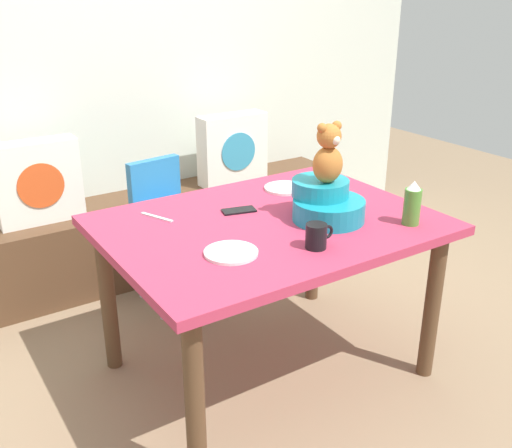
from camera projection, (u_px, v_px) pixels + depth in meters
The scene contains 15 objects.
ground_plane at pixel (268, 368), 2.73m from camera, with size 8.00×8.00×0.00m, color #8C7256.
back_wall at pixel (122, 48), 3.42m from camera, with size 4.40×0.10×2.60m, color silver.
window_bench at pixel (153, 233), 3.62m from camera, with size 2.60×0.44×0.46m, color brown.
pillow_floral_left at pixel (37, 182), 3.11m from camera, with size 0.44×0.15×0.44m.
pillow_floral_right at pixel (233, 149), 3.71m from camera, with size 0.44×0.15×0.44m.
dining_table at pixel (269, 241), 2.48m from camera, with size 1.35×1.01×0.74m.
highchair at pixel (169, 213), 3.12m from camera, with size 0.36×0.48×0.79m.
infant_seat_teal at pixel (326, 202), 2.44m from camera, with size 0.30×0.33×0.16m.
teddy_bear at pixel (328, 154), 2.36m from camera, with size 0.13×0.12×0.25m.
ketchup_bottle at pixel (412, 204), 2.38m from camera, with size 0.07×0.07×0.18m.
coffee_mug at pixel (317, 236), 2.18m from camera, with size 0.12×0.08×0.09m.
dinner_plate_near at pixel (231, 253), 2.15m from camera, with size 0.20×0.20×0.01m, color white.
dinner_plate_far at pixel (285, 188), 2.81m from camera, with size 0.20×0.20×0.01m, color white.
cell_phone at pixel (239, 210), 2.55m from camera, with size 0.07×0.14×0.01m, color black.
table_fork at pixel (157, 217), 2.48m from camera, with size 0.02×0.17×0.01m, color silver.
Camera 1 is at (-1.28, -1.87, 1.66)m, focal length 41.33 mm.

